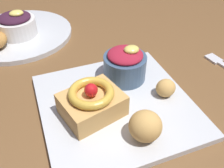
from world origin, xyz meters
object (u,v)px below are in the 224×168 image
at_px(cake_slice, 92,102).
at_px(back_plate, 18,34).
at_px(berry_ramekin, 127,64).
at_px(back_ramekin, 16,24).
at_px(front_plate, 116,105).
at_px(fritter_middle, 145,126).
at_px(fritter_front, 166,88).

bearing_deg(cake_slice, back_plate, 105.59).
distance_m(berry_ramekin, back_ramekin, 0.33).
height_order(front_plate, back_plate, same).
distance_m(berry_ramekin, fritter_middle, 0.15).
distance_m(berry_ramekin, back_plate, 0.34).
relative_size(fritter_front, fritter_middle, 0.72).
relative_size(front_plate, cake_slice, 2.33).
bearing_deg(fritter_middle, berry_ramekin, 77.08).
xyz_separation_m(back_plate, back_ramekin, (0.00, -0.02, 0.03)).
bearing_deg(back_plate, cake_slice, -74.41).
relative_size(front_plate, berry_ramekin, 3.15).
bearing_deg(berry_ramekin, back_plate, 124.47).
xyz_separation_m(berry_ramekin, back_ramekin, (-0.19, 0.26, -0.00)).
xyz_separation_m(front_plate, back_plate, (-0.15, 0.34, 0.00)).
height_order(cake_slice, berry_ramekin, berry_ramekin).
height_order(cake_slice, fritter_front, cake_slice).
relative_size(cake_slice, back_plate, 0.40).
bearing_deg(cake_slice, fritter_middle, -52.03).
bearing_deg(back_plate, fritter_middle, -69.76).
bearing_deg(berry_ramekin, fritter_middle, -102.92).
relative_size(front_plate, fritter_front, 7.22).
bearing_deg(berry_ramekin, fritter_front, -59.09).
bearing_deg(fritter_middle, back_plate, 110.24).
bearing_deg(berry_ramekin, back_ramekin, 125.80).
relative_size(cake_slice, fritter_front, 3.11).
bearing_deg(back_ramekin, cake_slice, -74.11).
bearing_deg(back_plate, fritter_front, -56.26).
xyz_separation_m(fritter_front, fritter_middle, (-0.08, -0.07, 0.01)).
height_order(fritter_front, fritter_middle, fritter_middle).
height_order(front_plate, berry_ramekin, berry_ramekin).
xyz_separation_m(front_plate, berry_ramekin, (0.05, 0.06, 0.04)).
distance_m(front_plate, fritter_middle, 0.09).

